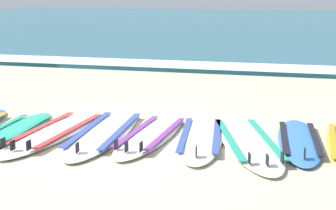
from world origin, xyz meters
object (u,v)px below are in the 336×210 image
(surfboard_4, at_px, (151,134))
(surfboard_5, at_px, (200,137))
(surfboard_1, at_px, (13,131))
(surfboard_2, at_px, (55,131))
(surfboard_3, at_px, (105,132))
(surfboard_7, at_px, (299,140))
(surfboard_6, at_px, (247,141))

(surfboard_4, bearing_deg, surfboard_5, 4.31)
(surfboard_1, distance_m, surfboard_2, 0.55)
(surfboard_3, distance_m, surfboard_7, 2.45)
(surfboard_1, distance_m, surfboard_4, 1.80)
(surfboard_7, bearing_deg, surfboard_5, -171.57)
(surfboard_3, height_order, surfboard_5, same)
(surfboard_6, height_order, surfboard_7, same)
(surfboard_1, height_order, surfboard_5, same)
(surfboard_1, bearing_deg, surfboard_4, 10.54)
(surfboard_3, bearing_deg, surfboard_6, 2.22)
(surfboard_3, bearing_deg, surfboard_7, 6.12)
(surfboard_2, bearing_deg, surfboard_3, 13.22)
(surfboard_3, height_order, surfboard_7, same)
(surfboard_5, height_order, surfboard_6, same)
(surfboard_2, xyz_separation_m, surfboard_4, (1.25, 0.18, 0.00))
(surfboard_7, bearing_deg, surfboard_4, -172.99)
(surfboard_2, distance_m, surfboard_5, 1.89)
(surfboard_2, bearing_deg, surfboard_7, 7.59)
(surfboard_1, distance_m, surfboard_5, 2.43)
(surfboard_4, bearing_deg, surfboard_1, -169.46)
(surfboard_3, bearing_deg, surfboard_4, 3.48)
(surfboard_3, xyz_separation_m, surfboard_7, (2.44, 0.26, 0.00))
(surfboard_2, bearing_deg, surfboard_5, 7.06)
(surfboard_2, xyz_separation_m, surfboard_3, (0.63, 0.15, -0.00))
(surfboard_3, bearing_deg, surfboard_1, -165.78)
(surfboard_4, distance_m, surfboard_6, 1.21)
(surfboard_7, bearing_deg, surfboard_1, -171.24)
(surfboard_7, bearing_deg, surfboard_2, -172.41)
(surfboard_2, relative_size, surfboard_3, 0.95)
(surfboard_6, bearing_deg, surfboard_2, -174.93)
(surfboard_1, height_order, surfboard_4, same)
(surfboard_4, xyz_separation_m, surfboard_5, (0.63, 0.05, -0.00))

